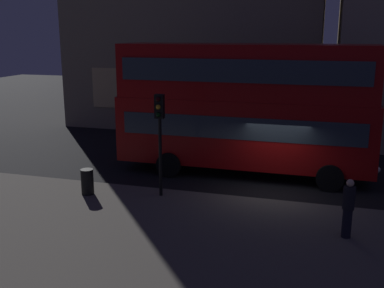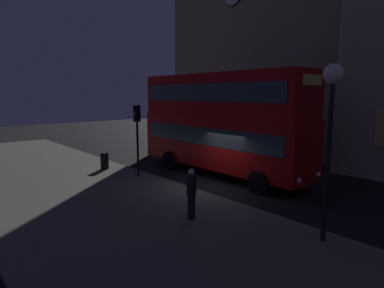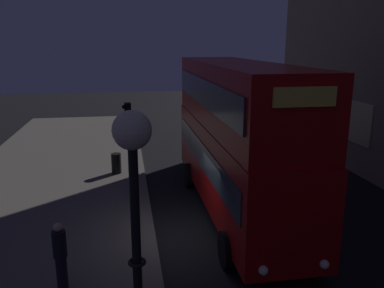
{
  "view_description": "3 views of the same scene",
  "coord_description": "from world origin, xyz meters",
  "px_view_note": "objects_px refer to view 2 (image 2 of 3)",
  "views": [
    {
      "loc": [
        1.64,
        -16.75,
        6.01
      ],
      "look_at": [
        -3.59,
        1.34,
        1.39
      ],
      "focal_mm": 43.11,
      "sensor_mm": 36.0,
      "label": 1
    },
    {
      "loc": [
        10.72,
        -10.59,
        4.43
      ],
      "look_at": [
        -2.37,
        0.82,
        1.76
      ],
      "focal_mm": 30.42,
      "sensor_mm": 36.0,
      "label": 2
    },
    {
      "loc": [
        11.8,
        -1.71,
        6.16
      ],
      "look_at": [
        -2.84,
        0.76,
        2.36
      ],
      "focal_mm": 37.11,
      "sensor_mm": 36.0,
      "label": 3
    }
  ],
  "objects_px": {
    "street_lamp": "(331,106)",
    "pedestrian": "(191,193)",
    "double_decker_bus": "(220,119)",
    "traffic_light_near_kerb": "(137,125)",
    "litter_bin": "(105,161)"
  },
  "relations": [
    {
      "from": "street_lamp",
      "to": "pedestrian",
      "type": "height_order",
      "value": "street_lamp"
    },
    {
      "from": "pedestrian",
      "to": "double_decker_bus",
      "type": "bearing_deg",
      "value": 166.92
    },
    {
      "from": "traffic_light_near_kerb",
      "to": "pedestrian",
      "type": "bearing_deg",
      "value": -17.94
    },
    {
      "from": "pedestrian",
      "to": "street_lamp",
      "type": "bearing_deg",
      "value": 66.07
    },
    {
      "from": "street_lamp",
      "to": "pedestrian",
      "type": "xyz_separation_m",
      "value": [
        -3.88,
        -1.83,
        -3.05
      ]
    },
    {
      "from": "pedestrian",
      "to": "litter_bin",
      "type": "relative_size",
      "value": 1.87
    },
    {
      "from": "traffic_light_near_kerb",
      "to": "litter_bin",
      "type": "bearing_deg",
      "value": -169.28
    },
    {
      "from": "pedestrian",
      "to": "traffic_light_near_kerb",
      "type": "bearing_deg",
      "value": -154.89
    },
    {
      "from": "litter_bin",
      "to": "street_lamp",
      "type": "bearing_deg",
      "value": 2.74
    },
    {
      "from": "pedestrian",
      "to": "litter_bin",
      "type": "height_order",
      "value": "pedestrian"
    },
    {
      "from": "street_lamp",
      "to": "pedestrian",
      "type": "relative_size",
      "value": 2.89
    },
    {
      "from": "double_decker_bus",
      "to": "litter_bin",
      "type": "relative_size",
      "value": 11.27
    },
    {
      "from": "double_decker_bus",
      "to": "litter_bin",
      "type": "distance_m",
      "value": 7.12
    },
    {
      "from": "litter_bin",
      "to": "double_decker_bus",
      "type": "bearing_deg",
      "value": 41.26
    },
    {
      "from": "double_decker_bus",
      "to": "traffic_light_near_kerb",
      "type": "height_order",
      "value": "double_decker_bus"
    }
  ]
}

